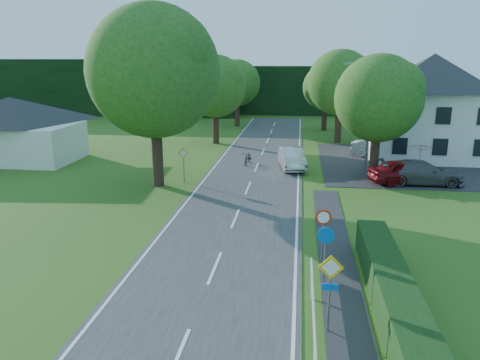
# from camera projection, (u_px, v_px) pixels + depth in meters

# --- Properties ---
(road) EXTENTS (7.00, 80.00, 0.04)m
(road) POSITION_uv_depth(u_px,v_px,m) (240.00, 207.00, 26.64)
(road) COLOR #333335
(road) RESTS_ON ground
(parking_pad) EXTENTS (14.00, 16.00, 0.04)m
(parking_pad) POSITION_uv_depth(u_px,v_px,m) (408.00, 163.00, 37.62)
(parking_pad) COLOR #262528
(parking_pad) RESTS_ON ground
(line_edge_left) EXTENTS (0.12, 80.00, 0.01)m
(line_edge_left) POSITION_uv_depth(u_px,v_px,m) (185.00, 204.00, 27.04)
(line_edge_left) COLOR white
(line_edge_left) RESTS_ON road
(line_edge_right) EXTENTS (0.12, 80.00, 0.01)m
(line_edge_right) POSITION_uv_depth(u_px,v_px,m) (297.00, 209.00, 26.23)
(line_edge_right) COLOR white
(line_edge_right) RESTS_ON road
(line_centre) EXTENTS (0.12, 80.00, 0.01)m
(line_centre) POSITION_uv_depth(u_px,v_px,m) (240.00, 207.00, 26.64)
(line_centre) COLOR white
(line_centre) RESTS_ON road
(tree_main) EXTENTS (9.40, 9.40, 11.64)m
(tree_main) POSITION_uv_depth(u_px,v_px,m) (155.00, 97.00, 29.74)
(tree_main) COLOR #1C5218
(tree_main) RESTS_ON ground
(tree_left_far) EXTENTS (7.00, 7.00, 8.58)m
(tree_left_far) POSITION_uv_depth(u_px,v_px,m) (215.00, 100.00, 45.35)
(tree_left_far) COLOR #1C5218
(tree_left_far) RESTS_ON ground
(tree_right_far) EXTENTS (7.40, 7.40, 9.09)m
(tree_right_far) POSITION_uv_depth(u_px,v_px,m) (340.00, 97.00, 45.72)
(tree_right_far) COLOR #1C5218
(tree_right_far) RESTS_ON ground
(tree_left_back) EXTENTS (6.60, 6.60, 8.07)m
(tree_left_back) POSITION_uv_depth(u_px,v_px,m) (237.00, 93.00, 56.86)
(tree_left_back) COLOR #1C5218
(tree_left_back) RESTS_ON ground
(tree_right_back) EXTENTS (6.20, 6.20, 7.56)m
(tree_right_back) POSITION_uv_depth(u_px,v_px,m) (325.00, 98.00, 53.71)
(tree_right_back) COLOR #1C5218
(tree_right_back) RESTS_ON ground
(tree_right_mid) EXTENTS (7.00, 7.00, 8.58)m
(tree_right_mid) POSITION_uv_depth(u_px,v_px,m) (377.00, 117.00, 32.17)
(tree_right_mid) COLOR #1C5218
(tree_right_mid) RESTS_ON ground
(treeline_left) EXTENTS (44.00, 6.00, 8.00)m
(treeline_left) POSITION_uv_depth(u_px,v_px,m) (89.00, 87.00, 69.37)
(treeline_left) COLOR black
(treeline_left) RESTS_ON ground
(treeline_right) EXTENTS (30.00, 5.00, 7.00)m
(treeline_right) POSITION_uv_depth(u_px,v_px,m) (334.00, 91.00, 68.87)
(treeline_right) COLOR black
(treeline_right) RESTS_ON ground
(bungalow_left) EXTENTS (11.00, 6.50, 5.20)m
(bungalow_left) POSITION_uv_depth(u_px,v_px,m) (12.00, 128.00, 38.02)
(bungalow_left) COLOR silver
(bungalow_left) RESTS_ON ground
(house_white) EXTENTS (10.60, 8.40, 8.60)m
(house_white) POSITION_uv_depth(u_px,v_px,m) (430.00, 105.00, 39.13)
(house_white) COLOR white
(house_white) RESTS_ON ground
(streetlight) EXTENTS (2.03, 0.18, 8.00)m
(streetlight) POSITION_uv_depth(u_px,v_px,m) (367.00, 111.00, 34.10)
(streetlight) COLOR slate
(streetlight) RESTS_ON ground
(sign_priority_right) EXTENTS (0.78, 0.09, 2.59)m
(sign_priority_right) POSITION_uv_depth(u_px,v_px,m) (330.00, 279.00, 14.13)
(sign_priority_right) COLOR slate
(sign_priority_right) RESTS_ON ground
(sign_roundabout) EXTENTS (0.64, 0.08, 2.37)m
(sign_roundabout) POSITION_uv_depth(u_px,v_px,m) (325.00, 245.00, 17.04)
(sign_roundabout) COLOR slate
(sign_roundabout) RESTS_ON ground
(sign_speed_limit) EXTENTS (0.64, 0.11, 2.37)m
(sign_speed_limit) POSITION_uv_depth(u_px,v_px,m) (323.00, 224.00, 18.93)
(sign_speed_limit) COLOR slate
(sign_speed_limit) RESTS_ON ground
(sign_priority_left) EXTENTS (0.78, 0.09, 2.44)m
(sign_priority_left) POSITION_uv_depth(u_px,v_px,m) (184.00, 158.00, 31.54)
(sign_priority_left) COLOR slate
(sign_priority_left) RESTS_ON ground
(moving_car) EXTENTS (2.42, 4.96, 1.57)m
(moving_car) POSITION_uv_depth(u_px,v_px,m) (292.00, 158.00, 35.61)
(moving_car) COLOR silver
(moving_car) RESTS_ON road
(motorcycle) EXTENTS (0.89, 1.95, 0.99)m
(motorcycle) POSITION_uv_depth(u_px,v_px,m) (248.00, 158.00, 37.11)
(motorcycle) COLOR black
(motorcycle) RESTS_ON road
(parked_car_red) EXTENTS (5.16, 3.18, 1.64)m
(parked_car_red) POSITION_uv_depth(u_px,v_px,m) (405.00, 171.00, 31.38)
(parked_car_red) COLOR maroon
(parked_car_red) RESTS_ON parking_pad
(parked_car_silver_a) EXTENTS (5.22, 3.09, 1.62)m
(parked_car_silver_a) POSITION_uv_depth(u_px,v_px,m) (381.00, 148.00, 39.72)
(parked_car_silver_a) COLOR silver
(parked_car_silver_a) RESTS_ON parking_pad
(parked_car_grey) EXTENTS (5.47, 2.32, 1.57)m
(parked_car_grey) POSITION_uv_depth(u_px,v_px,m) (421.00, 172.00, 31.26)
(parked_car_grey) COLOR #4F4F54
(parked_car_grey) RESTS_ON parking_pad
(parasol) EXTENTS (2.77, 2.80, 2.05)m
(parasol) POSITION_uv_depth(u_px,v_px,m) (420.00, 158.00, 34.66)
(parasol) COLOR red
(parasol) RESTS_ON parking_pad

